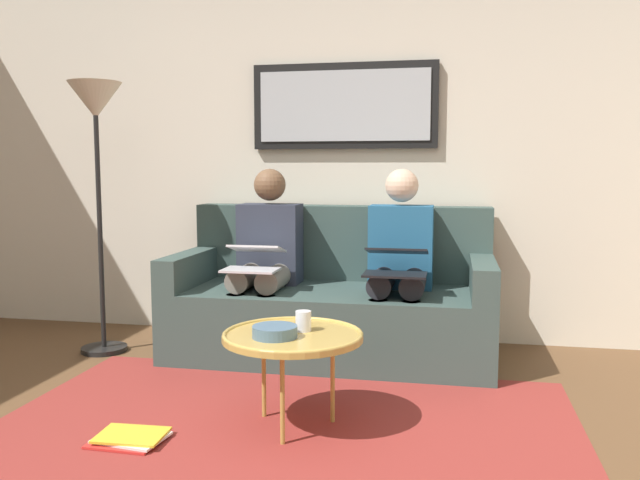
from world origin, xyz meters
TOP-DOWN VIEW (x-y plane):
  - wall_rear at (0.00, -2.60)m, footprint 6.00×0.12m
  - area_rug at (0.00, -0.85)m, footprint 2.60×1.80m
  - couch at (0.00, -2.12)m, footprint 1.93×0.90m
  - framed_mirror at (0.00, -2.51)m, footprint 1.22×0.05m
  - coffee_table at (-0.04, -0.90)m, footprint 0.62×0.62m
  - cup at (-0.07, -0.96)m, footprint 0.07×0.07m
  - bowl at (0.02, -0.83)m, footprint 0.19×0.19m
  - person_left at (-0.41, -2.05)m, footprint 0.38×0.58m
  - laptop_black at (-0.41, -1.80)m, footprint 0.34×0.35m
  - person_right at (0.41, -2.05)m, footprint 0.38×0.58m
  - laptop_silver at (0.41, -1.80)m, footprint 0.31×0.34m
  - magazine_stack at (0.60, -0.61)m, footprint 0.31×0.24m
  - standing_lamp at (1.41, -1.85)m, footprint 0.32×0.32m

SIDE VIEW (x-z plane):
  - area_rug at x=0.00m, z-range 0.00..0.01m
  - magazine_stack at x=0.60m, z-range 0.00..0.04m
  - couch at x=0.00m, z-range -0.14..0.76m
  - coffee_table at x=-0.04m, z-range 0.19..0.63m
  - bowl at x=0.02m, z-range 0.42..0.47m
  - cup at x=-0.07m, z-range 0.42..0.51m
  - person_left at x=-0.41m, z-range 0.04..1.18m
  - person_right at x=0.41m, z-range 0.04..1.18m
  - laptop_silver at x=0.41m, z-range 0.55..0.70m
  - laptop_black at x=-0.41m, z-range 0.56..0.70m
  - wall_rear at x=0.00m, z-range 0.00..2.60m
  - standing_lamp at x=1.41m, z-range 0.54..2.20m
  - framed_mirror at x=0.00m, z-range 1.27..1.83m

